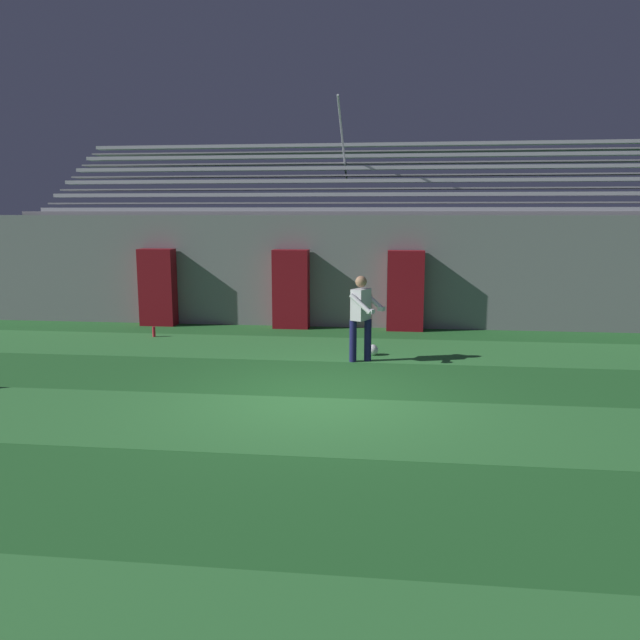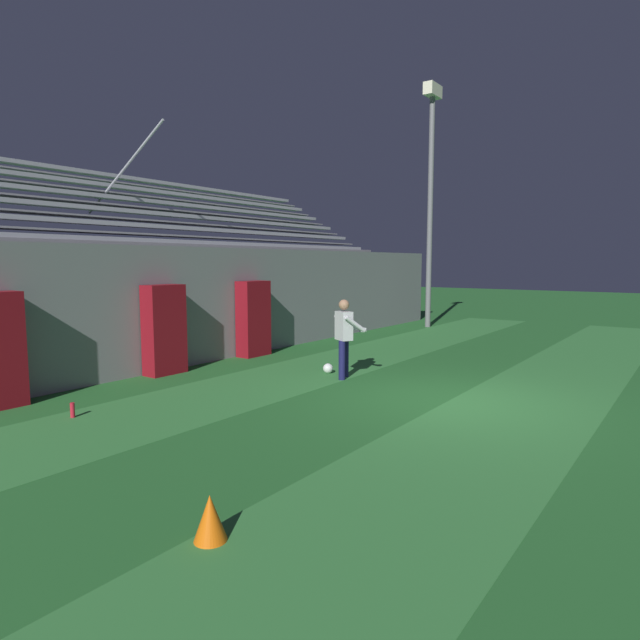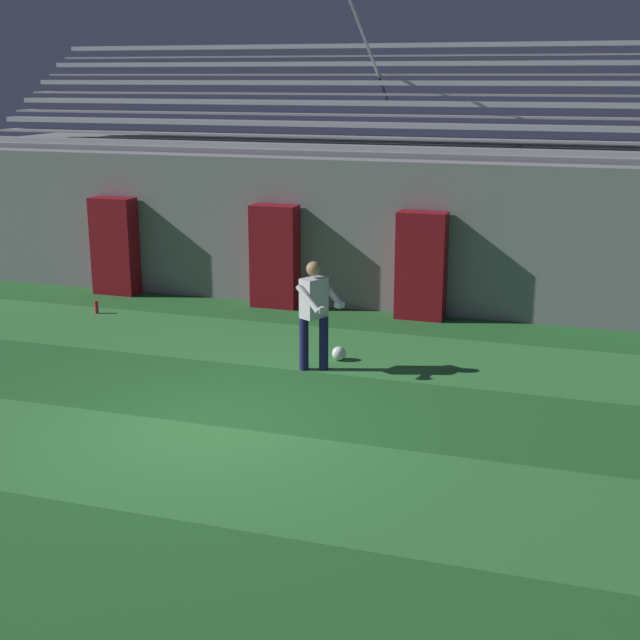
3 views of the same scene
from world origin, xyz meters
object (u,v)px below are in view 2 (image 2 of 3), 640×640
at_px(floodlight_pole, 431,178).
at_px(traffic_cone, 210,518).
at_px(goalkeeper, 345,334).
at_px(padding_pillar_gate_right, 253,319).
at_px(water_bottle, 73,410).
at_px(padding_pillar_gate_left, 164,330).
at_px(soccer_ball, 328,368).

bearing_deg(floodlight_pole, traffic_cone, -161.97).
bearing_deg(traffic_cone, goalkeeper, 23.34).
xyz_separation_m(padding_pillar_gate_right, floodlight_pole, (8.48, -1.04, 4.54)).
relative_size(floodlight_pole, water_bottle, 36.82).
bearing_deg(padding_pillar_gate_right, water_bottle, -165.20).
height_order(padding_pillar_gate_left, padding_pillar_gate_right, same).
bearing_deg(padding_pillar_gate_left, padding_pillar_gate_right, 0.00).
height_order(padding_pillar_gate_left, water_bottle, padding_pillar_gate_left).
height_order(goalkeeper, water_bottle, goalkeeper).
xyz_separation_m(padding_pillar_gate_left, water_bottle, (-2.99, -1.54, -0.86)).
xyz_separation_m(goalkeeper, traffic_cone, (-6.23, -2.69, -0.74)).
height_order(goalkeeper, traffic_cone, goalkeeper).
bearing_deg(traffic_cone, padding_pillar_gate_left, 54.90).
distance_m(padding_pillar_gate_right, water_bottle, 6.08).
relative_size(padding_pillar_gate_left, traffic_cone, 4.66).
distance_m(padding_pillar_gate_right, soccer_ball, 3.07).
height_order(soccer_ball, traffic_cone, traffic_cone).
xyz_separation_m(soccer_ball, traffic_cone, (-6.44, -3.26, 0.10)).
xyz_separation_m(padding_pillar_gate_left, floodlight_pole, (11.31, -1.04, 4.54)).
height_order(floodlight_pole, traffic_cone, floodlight_pole).
bearing_deg(soccer_ball, padding_pillar_gate_right, 76.47).
relative_size(floodlight_pole, goalkeeper, 5.29).
distance_m(floodlight_pole, soccer_ball, 10.80).
bearing_deg(water_bottle, floodlight_pole, 2.00).
xyz_separation_m(goalkeeper, water_bottle, (-4.92, 1.89, -0.83)).
bearing_deg(padding_pillar_gate_right, traffic_cone, -139.36).
distance_m(padding_pillar_gate_left, water_bottle, 3.47).
relative_size(padding_pillar_gate_right, soccer_ball, 8.90).
height_order(padding_pillar_gate_right, soccer_ball, padding_pillar_gate_right).
bearing_deg(floodlight_pole, padding_pillar_gate_left, 174.75).
distance_m(padding_pillar_gate_right, traffic_cone, 9.43).
bearing_deg(floodlight_pole, soccer_ball, -168.76).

